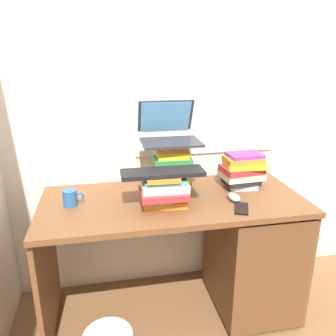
# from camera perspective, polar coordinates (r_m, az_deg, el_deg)

# --- Properties ---
(ground_plane) EXTENTS (6.00, 6.00, 0.00)m
(ground_plane) POSITION_cam_1_polar(r_m,az_deg,el_deg) (2.26, 0.76, -22.59)
(ground_plane) COLOR brown
(wall_back) EXTENTS (6.00, 0.06, 2.60)m
(wall_back) POSITION_cam_1_polar(r_m,az_deg,el_deg) (2.06, -1.13, 13.41)
(wall_back) COLOR silver
(wall_back) RESTS_ON ground
(desk) EXTENTS (1.42, 0.64, 0.74)m
(desk) POSITION_cam_1_polar(r_m,az_deg,el_deg) (2.09, 10.96, -13.01)
(desk) COLOR brown
(desk) RESTS_ON ground
(book_stack_tall) EXTENTS (0.23, 0.18, 0.28)m
(book_stack_tall) POSITION_cam_1_polar(r_m,az_deg,el_deg) (1.93, 0.67, 0.09)
(book_stack_tall) COLOR #8C338C
(book_stack_tall) RESTS_ON desk
(book_stack_keyboard_riser) EXTENTS (0.25, 0.21, 0.17)m
(book_stack_keyboard_riser) POSITION_cam_1_polar(r_m,az_deg,el_deg) (1.74, -0.69, -3.69)
(book_stack_keyboard_riser) COLOR orange
(book_stack_keyboard_riser) RESTS_ON desk
(book_stack_side) EXTENTS (0.26, 0.20, 0.21)m
(book_stack_side) POSITION_cam_1_polar(r_m,az_deg,el_deg) (2.03, 12.39, -0.35)
(book_stack_side) COLOR white
(book_stack_side) RESTS_ON desk
(laptop) EXTENTS (0.32, 0.33, 0.22)m
(laptop) POSITION_cam_1_polar(r_m,az_deg,el_deg) (1.94, 0.10, 6.16)
(laptop) COLOR #2D2D33
(laptop) RESTS_ON book_stack_tall
(keyboard) EXTENTS (0.42, 0.14, 0.02)m
(keyboard) POSITION_cam_1_polar(r_m,az_deg,el_deg) (1.71, -0.91, -0.78)
(keyboard) COLOR black
(keyboard) RESTS_ON book_stack_keyboard_riser
(computer_mouse) EXTENTS (0.06, 0.10, 0.04)m
(computer_mouse) POSITION_cam_1_polar(r_m,az_deg,el_deg) (1.87, 11.05, -4.81)
(computer_mouse) COLOR #A5A8AD
(computer_mouse) RESTS_ON desk
(mug) EXTENTS (0.11, 0.07, 0.09)m
(mug) POSITION_cam_1_polar(r_m,az_deg,el_deg) (1.83, -16.09, -4.84)
(mug) COLOR #265999
(mug) RESTS_ON desk
(cell_phone) EXTENTS (0.11, 0.15, 0.01)m
(cell_phone) POSITION_cam_1_polar(r_m,az_deg,el_deg) (1.77, 12.24, -6.67)
(cell_phone) COLOR black
(cell_phone) RESTS_ON desk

